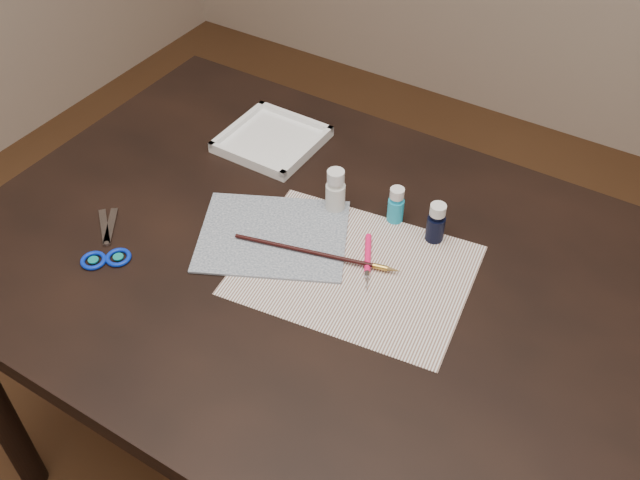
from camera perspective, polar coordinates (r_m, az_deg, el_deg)
The scene contains 11 objects.
ground at distance 1.89m, azimuth 0.00°, elevation -18.08°, with size 3.50×3.50×0.02m, color #422614.
table at distance 1.56m, azimuth 0.00°, elevation -11.37°, with size 1.30×0.90×0.75m, color black.
paper at distance 1.25m, azimuth 2.77°, elevation -2.40°, with size 0.40×0.30×0.00m, color white.
canvas at distance 1.31m, azimuth -3.77°, elevation 0.36°, with size 0.27×0.21×0.00m, color #142540.
paint_bottle_white at distance 1.34m, azimuth 1.25°, elevation 3.97°, with size 0.04×0.04×0.09m, color white.
paint_bottle_cyan at distance 1.33m, azimuth 6.10°, elevation 2.82°, with size 0.03×0.03×0.07m, color #1EA8CF.
paint_bottle_navy at distance 1.30m, azimuth 9.27°, elevation 1.39°, with size 0.03×0.03×0.08m, color black.
paintbrush at distance 1.27m, azimuth -0.27°, elevation -1.07°, with size 0.31×0.01×0.01m, color black, non-canonical shape.
craft_knife at distance 1.26m, azimuth 3.82°, elevation -1.79°, with size 0.14×0.01×0.01m, color #FF155C, non-canonical shape.
scissors at distance 1.36m, azimuth -16.96°, elevation 0.14°, with size 0.18×0.09×0.01m, color silver, non-canonical shape.
palette_tray at distance 1.53m, azimuth -3.87°, elevation 8.04°, with size 0.19×0.19×0.02m, color white.
Camera 1 is at (0.47, -0.76, 1.65)m, focal length 40.00 mm.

